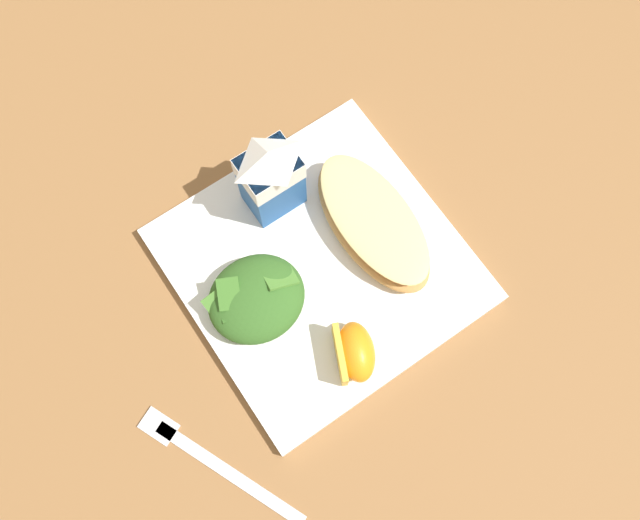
{
  "coord_description": "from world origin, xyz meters",
  "views": [
    {
      "loc": [
        -0.12,
        -0.17,
        0.69
      ],
      "look_at": [
        0.0,
        0.0,
        0.03
      ],
      "focal_mm": 37.8,
      "sensor_mm": 36.0,
      "label": 1
    }
  ],
  "objects": [
    {
      "name": "ground",
      "position": [
        0.0,
        0.0,
        0.0
      ],
      "size": [
        3.0,
        3.0,
        0.0
      ],
      "primitive_type": "plane",
      "color": "olive"
    },
    {
      "name": "white_plate",
      "position": [
        0.0,
        0.0,
        0.01
      ],
      "size": [
        0.28,
        0.28,
        0.02
      ],
      "primitive_type": "cube",
      "color": "white",
      "rests_on": "ground"
    },
    {
      "name": "cheesy_pizza_bread",
      "position": [
        0.07,
        0.0,
        0.03
      ],
      "size": [
        0.08,
        0.17,
        0.04
      ],
      "color": "tan",
      "rests_on": "white_plate"
    },
    {
      "name": "green_salad_pile",
      "position": [
        -0.08,
        0.0,
        0.04
      ],
      "size": [
        0.1,
        0.09,
        0.04
      ],
      "color": "#336023",
      "rests_on": "white_plate"
    },
    {
      "name": "milk_carton",
      "position": [
        0.0,
        0.09,
        0.08
      ],
      "size": [
        0.06,
        0.04,
        0.11
      ],
      "color": "#23569E",
      "rests_on": "white_plate"
    },
    {
      "name": "orange_wedge_front",
      "position": [
        -0.03,
        -0.1,
        0.04
      ],
      "size": [
        0.06,
        0.07,
        0.04
      ],
      "color": "orange",
      "rests_on": "white_plate"
    },
    {
      "name": "metal_fork",
      "position": [
        -0.2,
        -0.1,
        0.0
      ],
      "size": [
        0.09,
        0.18,
        0.01
      ],
      "color": "silver",
      "rests_on": "ground"
    }
  ]
}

